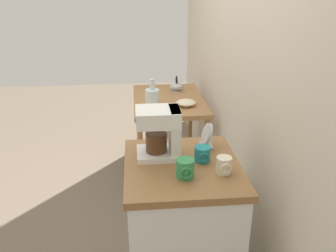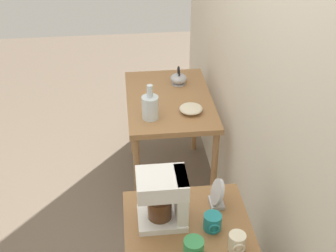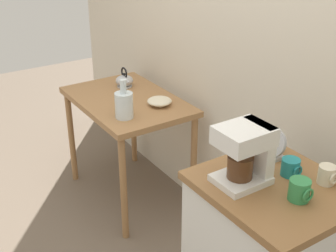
# 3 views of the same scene
# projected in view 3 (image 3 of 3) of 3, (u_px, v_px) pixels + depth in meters

# --- Properties ---
(ground_plane) EXTENTS (8.00, 8.00, 0.00)m
(ground_plane) POSITION_uv_depth(u_px,v_px,m) (178.00, 247.00, 2.92)
(ground_plane) COLOR #6B5B4C
(back_wall) EXTENTS (4.40, 0.10, 2.80)m
(back_wall) POSITION_uv_depth(u_px,v_px,m) (262.00, 23.00, 2.46)
(back_wall) COLOR beige
(back_wall) RESTS_ON ground_plane
(wooden_table) EXTENTS (0.92, 0.62, 0.78)m
(wooden_table) POSITION_uv_depth(u_px,v_px,m) (127.00, 112.00, 3.18)
(wooden_table) COLOR #9E7044
(wooden_table) RESTS_ON ground_plane
(bowl_stoneware) EXTENTS (0.16, 0.16, 0.05)m
(bowl_stoneware) POSITION_uv_depth(u_px,v_px,m) (160.00, 101.00, 3.02)
(bowl_stoneware) COLOR beige
(bowl_stoneware) RESTS_ON wooden_table
(teakettle) EXTENTS (0.15, 0.13, 0.15)m
(teakettle) POSITION_uv_depth(u_px,v_px,m) (125.00, 81.00, 3.32)
(teakettle) COLOR #B2B5BA
(teakettle) RESTS_ON wooden_table
(glass_carafe_vase) EXTENTS (0.11, 0.11, 0.25)m
(glass_carafe_vase) POSITION_uv_depth(u_px,v_px,m) (124.00, 104.00, 2.82)
(glass_carafe_vase) COLOR silver
(glass_carafe_vase) RESTS_ON wooden_table
(coffee_maker) EXTENTS (0.18, 0.22, 0.26)m
(coffee_maker) POSITION_uv_depth(u_px,v_px,m) (247.00, 152.00, 1.90)
(coffee_maker) COLOR white
(coffee_maker) RESTS_ON kitchen_counter
(mug_tall_green) EXTENTS (0.09, 0.09, 0.09)m
(mug_tall_green) POSITION_uv_depth(u_px,v_px,m) (300.00, 190.00, 1.82)
(mug_tall_green) COLOR #338C4C
(mug_tall_green) RESTS_ON kitchen_counter
(mug_dark_teal) EXTENTS (0.09, 0.08, 0.08)m
(mug_dark_teal) POSITION_uv_depth(u_px,v_px,m) (291.00, 167.00, 1.98)
(mug_dark_teal) COLOR teal
(mug_dark_teal) RESTS_ON kitchen_counter
(mug_small_cream) EXTENTS (0.08, 0.07, 0.08)m
(mug_small_cream) POSITION_uv_depth(u_px,v_px,m) (327.00, 175.00, 1.92)
(mug_small_cream) COLOR beige
(mug_small_cream) RESTS_ON kitchen_counter
(table_clock) EXTENTS (0.13, 0.06, 0.14)m
(table_clock) POSITION_uv_depth(u_px,v_px,m) (274.00, 146.00, 2.12)
(table_clock) COLOR #B2B5BA
(table_clock) RESTS_ON kitchen_counter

